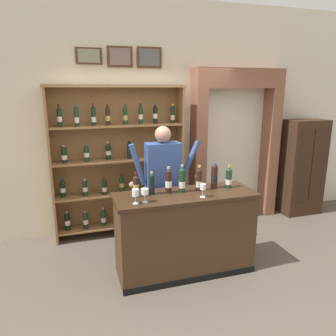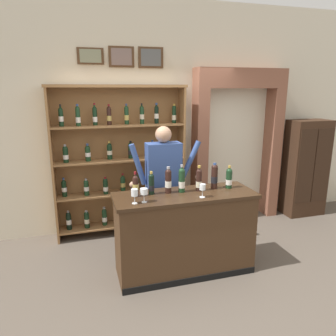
# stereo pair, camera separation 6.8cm
# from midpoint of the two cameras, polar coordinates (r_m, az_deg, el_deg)

# --- Properties ---
(ground_plane) EXTENTS (14.00, 14.00, 0.02)m
(ground_plane) POSITION_cam_midpoint_polar(r_m,az_deg,el_deg) (4.16, 1.49, -18.08)
(ground_plane) COLOR brown
(back_wall) EXTENTS (12.00, 0.19, 3.49)m
(back_wall) POSITION_cam_midpoint_polar(r_m,az_deg,el_deg) (5.07, -4.23, 8.87)
(back_wall) COLOR beige
(back_wall) RESTS_ON ground
(wine_shelf) EXTENTS (1.98, 0.34, 2.25)m
(wine_shelf) POSITION_cam_midpoint_polar(r_m,az_deg,el_deg) (4.84, -9.20, 1.57)
(wine_shelf) COLOR olive
(wine_shelf) RESTS_ON ground
(archway_doorway) EXTENTS (1.53, 0.45, 2.51)m
(archway_doorway) POSITION_cam_midpoint_polar(r_m,az_deg,el_deg) (5.51, 11.21, 5.65)
(archway_doorway) COLOR brown
(archway_doorway) RESTS_ON ground
(side_cabinet) EXTENTS (0.70, 0.42, 1.68)m
(side_cabinet) POSITION_cam_midpoint_polar(r_m,az_deg,el_deg) (6.10, 22.68, 0.10)
(side_cabinet) COLOR #382316
(side_cabinet) RESTS_ON ground
(tasting_counter) EXTENTS (1.67, 0.60, 1.01)m
(tasting_counter) POSITION_cam_midpoint_polar(r_m,az_deg,el_deg) (3.93, 2.54, -11.57)
(tasting_counter) COLOR #422B19
(tasting_counter) RESTS_ON ground
(shopkeeper) EXTENTS (0.99, 0.22, 1.74)m
(shopkeeper) POSITION_cam_midpoint_polar(r_m,az_deg,el_deg) (4.21, -1.33, -1.40)
(shopkeeper) COLOR #2D3347
(shopkeeper) RESTS_ON ground
(tasting_bottle_grappa) EXTENTS (0.07, 0.07, 0.29)m
(tasting_bottle_grappa) POSITION_cam_midpoint_polar(r_m,az_deg,el_deg) (3.62, -6.30, -3.13)
(tasting_bottle_grappa) COLOR black
(tasting_bottle_grappa) RESTS_ON tasting_counter
(tasting_bottle_brunello) EXTENTS (0.07, 0.07, 0.27)m
(tasting_bottle_brunello) POSITION_cam_midpoint_polar(r_m,az_deg,el_deg) (3.69, -3.46, -2.87)
(tasting_bottle_brunello) COLOR black
(tasting_bottle_brunello) RESTS_ON tasting_counter
(tasting_bottle_super_tuscan) EXTENTS (0.08, 0.08, 0.32)m
(tasting_bottle_super_tuscan) POSITION_cam_midpoint_polar(r_m,az_deg,el_deg) (3.72, -0.43, -2.28)
(tasting_bottle_super_tuscan) COLOR black
(tasting_bottle_super_tuscan) RESTS_ON tasting_counter
(tasting_bottle_vin_santo) EXTENTS (0.08, 0.08, 0.33)m
(tasting_bottle_vin_santo) POSITION_cam_midpoint_polar(r_m,az_deg,el_deg) (3.76, 1.99, -2.16)
(tasting_bottle_vin_santo) COLOR #19381E
(tasting_bottle_vin_santo) RESTS_ON tasting_counter
(tasting_bottle_bianco) EXTENTS (0.07, 0.07, 0.31)m
(tasting_bottle_bianco) POSITION_cam_midpoint_polar(r_m,az_deg,el_deg) (3.82, 5.05, -2.06)
(tasting_bottle_bianco) COLOR black
(tasting_bottle_bianco) RESTS_ON tasting_counter
(tasting_bottle_riserva) EXTENTS (0.08, 0.08, 0.32)m
(tasting_bottle_riserva) POSITION_cam_midpoint_polar(r_m,az_deg,el_deg) (3.93, 7.79, -1.42)
(tasting_bottle_riserva) COLOR black
(tasting_bottle_riserva) RESTS_ON tasting_counter
(tasting_bottle_prosecco) EXTENTS (0.08, 0.08, 0.28)m
(tasting_bottle_prosecco) POSITION_cam_midpoint_polar(r_m,az_deg,el_deg) (3.99, 10.34, -1.74)
(tasting_bottle_prosecco) COLOR #19381E
(tasting_bottle_prosecco) RESTS_ON tasting_counter
(wine_glass_spare) EXTENTS (0.08, 0.08, 0.16)m
(wine_glass_spare) POSITION_cam_midpoint_polar(r_m,az_deg,el_deg) (3.43, -4.76, -4.30)
(wine_glass_spare) COLOR silver
(wine_glass_spare) RESTS_ON tasting_counter
(wine_glass_left) EXTENTS (0.07, 0.07, 0.16)m
(wine_glass_left) POSITION_cam_midpoint_polar(r_m,az_deg,el_deg) (3.40, -6.44, -4.51)
(wine_glass_left) COLOR silver
(wine_glass_left) RESTS_ON tasting_counter
(wine_glass_center) EXTENTS (0.07, 0.07, 0.16)m
(wine_glass_center) POSITION_cam_midpoint_polar(r_m,az_deg,el_deg) (3.60, 5.74, -3.48)
(wine_glass_center) COLOR silver
(wine_glass_center) RESTS_ON tasting_counter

